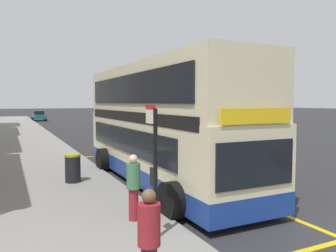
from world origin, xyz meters
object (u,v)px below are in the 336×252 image
object	(u,v)px
pedestrian_further_back	(133,185)
bus_stop_sign	(154,161)
double_decker_bus	(160,128)
litter_bin	(73,168)
pedestrian_waiting_near_sign	(149,239)
parked_car_maroon_behind	(113,119)
parked_car_teal_ahead	(39,116)

from	to	relation	value
pedestrian_further_back	bus_stop_sign	bearing A→B (deg)	-88.08
double_decker_bus	litter_bin	distance (m)	3.50
pedestrian_waiting_near_sign	litter_bin	xyz separation A→B (m)	(0.25, 7.83, -0.37)
double_decker_bus	bus_stop_sign	xyz separation A→B (m)	(-2.41, -5.00, -0.27)
pedestrian_waiting_near_sign	litter_bin	size ratio (longest dim) A/B	1.60
parked_car_maroon_behind	pedestrian_waiting_near_sign	bearing A→B (deg)	-103.53
double_decker_bus	parked_car_maroon_behind	size ratio (longest dim) A/B	2.58
bus_stop_sign	parked_car_maroon_behind	xyz separation A→B (m)	(9.87, 36.65, -0.99)
litter_bin	pedestrian_further_back	bearing A→B (deg)	-82.07
parked_car_maroon_behind	pedestrian_further_back	world-z (taller)	pedestrian_further_back
bus_stop_sign	litter_bin	world-z (taller)	bus_stop_sign
bus_stop_sign	parked_car_teal_ahead	bearing A→B (deg)	87.97
double_decker_bus	pedestrian_waiting_near_sign	distance (m)	7.82
parked_car_teal_ahead	pedestrian_further_back	xyz separation A→B (m)	(-1.85, -49.82, 0.22)
bus_stop_sign	litter_bin	bearing A→B (deg)	96.72
parked_car_maroon_behind	pedestrian_further_back	size ratio (longest dim) A/B	2.58
double_decker_bus	parked_car_teal_ahead	bearing A→B (deg)	90.75
pedestrian_waiting_near_sign	pedestrian_further_back	distance (m)	3.30
pedestrian_waiting_near_sign	pedestrian_further_back	xyz separation A→B (m)	(0.90, 3.17, -0.01)
bus_stop_sign	pedestrian_waiting_near_sign	distance (m)	2.33
bus_stop_sign	pedestrian_further_back	bearing A→B (deg)	91.92
double_decker_bus	bus_stop_sign	distance (m)	5.55
parked_car_maroon_behind	pedestrian_further_back	xyz separation A→B (m)	(-9.91, -35.47, 0.22)
bus_stop_sign	pedestrian_further_back	distance (m)	1.41
pedestrian_waiting_near_sign	pedestrian_further_back	size ratio (longest dim) A/B	1.01
double_decker_bus	pedestrian_waiting_near_sign	world-z (taller)	double_decker_bus
parked_car_maroon_behind	pedestrian_waiting_near_sign	xyz separation A→B (m)	(-10.81, -38.64, 0.23)
parked_car_teal_ahead	pedestrian_further_back	world-z (taller)	pedestrian_further_back
bus_stop_sign	parked_car_teal_ahead	xyz separation A→B (m)	(1.81, 51.00, -0.99)
pedestrian_waiting_near_sign	parked_car_maroon_behind	bearing A→B (deg)	74.37
pedestrian_further_back	litter_bin	xyz separation A→B (m)	(-0.65, 4.66, -0.37)
parked_car_teal_ahead	bus_stop_sign	bearing A→B (deg)	-91.37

